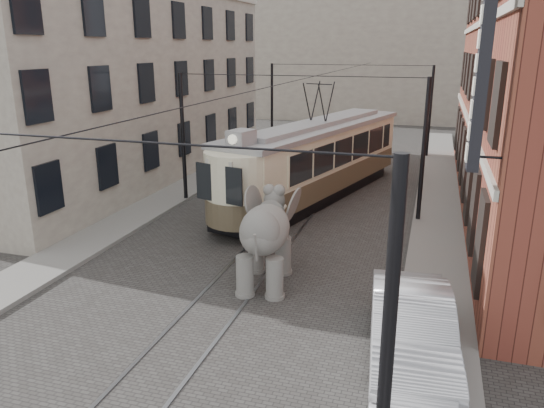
% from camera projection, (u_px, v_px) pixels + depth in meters
% --- Properties ---
extents(ground, '(120.00, 120.00, 0.00)m').
position_uv_depth(ground, '(256.00, 261.00, 18.17)').
color(ground, '#3C3A38').
extents(tram_rails, '(1.54, 80.00, 0.02)m').
position_uv_depth(tram_rails, '(256.00, 260.00, 18.16)').
color(tram_rails, slate).
rests_on(tram_rails, ground).
extents(sidewalk_right, '(2.00, 60.00, 0.15)m').
position_uv_depth(sidewalk_right, '(436.00, 281.00, 16.45)').
color(sidewalk_right, slate).
rests_on(sidewalk_right, ground).
extents(sidewalk_left, '(2.00, 60.00, 0.15)m').
position_uv_depth(sidewalk_left, '(95.00, 239.00, 19.99)').
color(sidewalk_left, slate).
rests_on(sidewalk_left, ground).
extents(stucco_building, '(7.00, 24.00, 10.00)m').
position_uv_depth(stucco_building, '(126.00, 87.00, 28.98)').
color(stucco_building, gray).
rests_on(stucco_building, ground).
extents(distant_block, '(28.00, 10.00, 14.00)m').
position_uv_depth(distant_block, '(384.00, 48.00, 52.73)').
color(distant_block, gray).
rests_on(distant_block, ground).
extents(catenary, '(11.00, 30.20, 6.00)m').
position_uv_depth(catenary, '(289.00, 149.00, 21.93)').
color(catenary, black).
rests_on(catenary, ground).
extents(tram, '(6.47, 14.17, 5.52)m').
position_uv_depth(tram, '(318.00, 142.00, 24.92)').
color(tram, beige).
rests_on(tram, ground).
extents(elephant, '(3.11, 4.86, 2.79)m').
position_uv_depth(elephant, '(265.00, 242.00, 16.02)').
color(elephant, slate).
rests_on(elephant, ground).
extents(parked_car, '(2.38, 5.37, 1.72)m').
position_uv_depth(parked_car, '(411.00, 331.00, 12.05)').
color(parked_car, '#A9A8AD').
rests_on(parked_car, ground).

